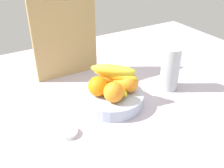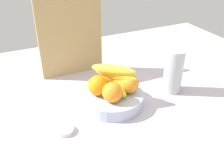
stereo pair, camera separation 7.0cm
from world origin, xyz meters
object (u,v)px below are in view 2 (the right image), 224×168
Objects in this scene: orange_front_right at (129,83)px; orange_center at (110,78)px; orange_back_left at (98,86)px; cutting_board at (71,36)px; jar_lid at (65,130)px; orange_front_left at (112,92)px; fruit_bowl at (112,98)px; thermos_tumbler at (173,71)px; banana_bunch at (115,77)px.

orange_center is at bearing 125.41° from orange_front_right.
orange_back_left is 30.23cm from cutting_board.
orange_front_left is at bearing 10.21° from jar_lid.
fruit_bowl is at bearing 66.51° from orange_front_left.
orange_front_right and orange_center have the same top height.
orange_front_left is 20.73cm from jar_lid.
cutting_board reaches higher than orange_front_right.
orange_front_left reaches higher than fruit_bowl.
orange_front_left is 1.21× the size of jar_lid.
orange_front_right is at bearing -17.33° from orange_back_left.
jar_lid is at bearing -172.00° from thermos_tumbler.
cutting_board reaches higher than orange_front_left.
cutting_board reaches higher than thermos_tumbler.
orange_front_left is 7.02cm from orange_back_left.
orange_front_left is (-2.04, -4.70, 5.98)cm from fruit_bowl.
thermos_tumbler is at bearing -8.66° from banana_bunch.
fruit_bowl is 22.60cm from jar_lid.
orange_front_left reaches higher than jar_lid.
thermos_tumbler is at bearing 8.00° from jar_lid.
orange_center is 7.09cm from orange_back_left.
orange_center is 1.21× the size of jar_lid.
thermos_tumbler reaches higher than orange_center.
banana_bunch is (4.19, 6.84, 1.62)cm from orange_front_left.
orange_center is at bearing 73.00° from fruit_bowl.
fruit_bowl is at bearing -19.04° from orange_back_left.
banana_bunch is (2.15, 2.14, 7.60)cm from fruit_bowl.
orange_front_right is 11.53cm from orange_back_left.
orange_front_left is 0.20× the size of cutting_board.
thermos_tumbler is (19.97, 0.23, 0.72)cm from orange_front_right.
banana_bunch is 26.97cm from jar_lid.
thermos_tumbler is at bearing 0.66° from orange_front_right.
fruit_bowl is 7.94cm from orange_back_left.
thermos_tumbler is (30.98, -3.20, 0.72)cm from orange_back_left.
banana_bunch is 1.04× the size of thermos_tumbler.
fruit_bowl is 7.78cm from orange_center.
banana_bunch is at bearing 58.50° from orange_front_left.
thermos_tumbler reaches higher than banana_bunch.
thermos_tumbler is at bearing -3.30° from fruit_bowl.
orange_front_right is at bearing -69.16° from cutting_board.
orange_center is 27.00cm from jar_lid.
orange_center is at bearing 69.71° from orange_front_left.
jar_lid is (-47.08, -6.62, -8.30)cm from thermos_tumbler.
cutting_board is 45.68cm from thermos_tumbler.
cutting_board is (-0.52, 28.62, 9.72)cm from orange_back_left.
banana_bunch reaches higher than orange_front_right.
orange_center is (1.46, 4.76, 5.98)cm from fruit_bowl.
cutting_board is (-6.92, 25.56, 9.72)cm from orange_center.
banana_bunch is 24.19cm from thermos_tumbler.
orange_center is at bearing 104.80° from banana_bunch.
fruit_bowl is at bearing 164.09° from orange_front_right.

